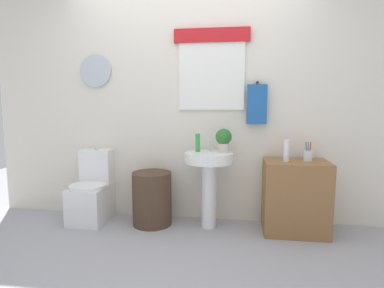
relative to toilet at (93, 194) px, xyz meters
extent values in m
plane|color=#A3A3A8|center=(1.02, -0.89, -0.29)|extent=(8.00, 8.00, 0.00)
cube|color=silver|center=(1.02, 0.26, 1.01)|extent=(4.40, 0.10, 2.60)
cube|color=white|center=(1.27, 0.20, 1.25)|extent=(0.68, 0.03, 0.70)
cube|color=red|center=(1.27, 0.18, 1.66)|extent=(0.78, 0.04, 0.14)
cylinder|color=silver|center=(0.00, 0.19, 1.32)|extent=(0.34, 0.03, 0.34)
cylinder|color=black|center=(1.73, 0.18, 1.18)|extent=(0.02, 0.06, 0.02)
cube|color=#235BA3|center=(1.73, 0.16, 0.96)|extent=(0.20, 0.05, 0.40)
cube|color=white|center=(0.00, -0.04, -0.10)|extent=(0.36, 0.50, 0.39)
cylinder|color=white|center=(0.00, -0.10, 0.11)|extent=(0.38, 0.38, 0.03)
cube|color=white|center=(0.00, 0.13, 0.28)|extent=(0.34, 0.18, 0.37)
cylinder|color=silver|center=(0.00, 0.13, 0.47)|extent=(0.04, 0.04, 0.02)
cylinder|color=#4C3828|center=(0.67, -0.04, -0.01)|extent=(0.41, 0.41, 0.55)
cylinder|color=white|center=(1.27, -0.04, 0.05)|extent=(0.15, 0.15, 0.67)
cylinder|color=white|center=(1.27, -0.04, 0.43)|extent=(0.49, 0.49, 0.10)
cylinder|color=silver|center=(1.27, 0.08, 0.53)|extent=(0.03, 0.03, 0.10)
cube|color=olive|center=(2.11, -0.04, 0.06)|extent=(0.60, 0.44, 0.71)
cylinder|color=green|center=(1.15, 0.01, 0.57)|extent=(0.05, 0.05, 0.18)
cylinder|color=beige|center=(1.41, 0.02, 0.53)|extent=(0.12, 0.12, 0.09)
sphere|color=#2D7033|center=(1.41, 0.02, 0.64)|extent=(0.16, 0.16, 0.16)
cylinder|color=white|center=(2.00, -0.08, 0.52)|extent=(0.05, 0.05, 0.21)
cylinder|color=silver|center=(2.22, -0.02, 0.47)|extent=(0.08, 0.08, 0.10)
cylinder|color=red|center=(2.23, -0.01, 0.51)|extent=(0.01, 0.03, 0.18)
cylinder|color=yellow|center=(2.21, 0.00, 0.51)|extent=(0.03, 0.02, 0.18)
cylinder|color=blue|center=(2.20, -0.02, 0.51)|extent=(0.02, 0.04, 0.18)
cylinder|color=green|center=(2.22, -0.04, 0.51)|extent=(0.02, 0.01, 0.18)
camera|label=1|loc=(1.53, -3.13, 0.96)|focal=29.54mm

